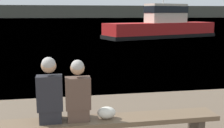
# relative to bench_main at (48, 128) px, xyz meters

# --- Properties ---
(water_surface) EXTENTS (240.00, 240.00, 0.00)m
(water_surface) POSITION_rel_bench_main_xyz_m (0.08, 122.93, -0.39)
(water_surface) COLOR teal
(water_surface) RESTS_ON ground
(far_shoreline) EXTENTS (600.00, 12.00, 6.36)m
(far_shoreline) POSITION_rel_bench_main_xyz_m (0.08, 149.19, 2.79)
(far_shoreline) COLOR #4C4C42
(far_shoreline) RESTS_ON ground
(bench_main) EXTENTS (5.61, 0.47, 0.48)m
(bench_main) POSITION_rel_bench_main_xyz_m (0.00, 0.00, 0.00)
(bench_main) COLOR brown
(bench_main) RESTS_ON ground
(person_left) EXTENTS (0.39, 0.36, 1.04)m
(person_left) POSITION_rel_bench_main_xyz_m (0.04, -0.00, 0.57)
(person_left) COLOR black
(person_left) RESTS_ON bench_main
(person_right) EXTENTS (0.39, 0.36, 0.99)m
(person_right) POSITION_rel_bench_main_xyz_m (0.47, -0.00, 0.54)
(person_right) COLOR #4C382D
(person_right) RESTS_ON bench_main
(shopping_bag) EXTENTS (0.30, 0.20, 0.20)m
(shopping_bag) POSITION_rel_bench_main_xyz_m (0.93, -0.00, 0.19)
(shopping_bag) COLOR beige
(shopping_bag) RESTS_ON bench_main
(tugboat_red) EXTENTS (11.30, 6.00, 6.04)m
(tugboat_red) POSITION_rel_bench_main_xyz_m (9.33, 20.40, 0.57)
(tugboat_red) COLOR #A81919
(tugboat_red) RESTS_ON water_surface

